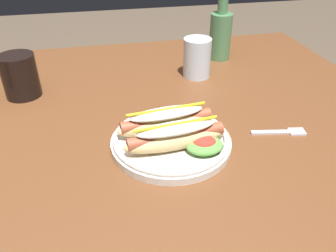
{
  "coord_description": "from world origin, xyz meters",
  "views": [
    {
      "loc": [
        -0.05,
        -0.7,
        1.17
      ],
      "look_at": [
        0.08,
        -0.1,
        0.77
      ],
      "focal_mm": 36.66,
      "sensor_mm": 36.0,
      "label": 1
    }
  ],
  "objects_px": {
    "soda_cup": "(20,76)",
    "water_cup": "(197,58)",
    "hot_dog_plate": "(172,136)",
    "fork": "(283,132)",
    "glass_bottle": "(221,32)"
  },
  "relations": [
    {
      "from": "soda_cup",
      "to": "glass_bottle",
      "type": "distance_m",
      "value": 0.61
    },
    {
      "from": "soda_cup",
      "to": "water_cup",
      "type": "distance_m",
      "value": 0.48
    },
    {
      "from": "hot_dog_plate",
      "to": "fork",
      "type": "relative_size",
      "value": 2.06
    },
    {
      "from": "hot_dog_plate",
      "to": "glass_bottle",
      "type": "relative_size",
      "value": 1.08
    },
    {
      "from": "hot_dog_plate",
      "to": "fork",
      "type": "bearing_deg",
      "value": -0.75
    },
    {
      "from": "soda_cup",
      "to": "glass_bottle",
      "type": "height_order",
      "value": "glass_bottle"
    },
    {
      "from": "fork",
      "to": "water_cup",
      "type": "bearing_deg",
      "value": 117.1
    },
    {
      "from": "soda_cup",
      "to": "water_cup",
      "type": "xyz_separation_m",
      "value": [
        0.48,
        0.03,
        0.0
      ]
    },
    {
      "from": "soda_cup",
      "to": "water_cup",
      "type": "relative_size",
      "value": 1.0
    },
    {
      "from": "hot_dog_plate",
      "to": "soda_cup",
      "type": "bearing_deg",
      "value": 137.68
    },
    {
      "from": "fork",
      "to": "glass_bottle",
      "type": "bearing_deg",
      "value": 98.9
    },
    {
      "from": "fork",
      "to": "soda_cup",
      "type": "xyz_separation_m",
      "value": [
        -0.59,
        0.31,
        0.05
      ]
    },
    {
      "from": "hot_dog_plate",
      "to": "water_cup",
      "type": "bearing_deg",
      "value": 66.1
    },
    {
      "from": "hot_dog_plate",
      "to": "glass_bottle",
      "type": "distance_m",
      "value": 0.52
    },
    {
      "from": "hot_dog_plate",
      "to": "water_cup",
      "type": "height_order",
      "value": "water_cup"
    }
  ]
}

